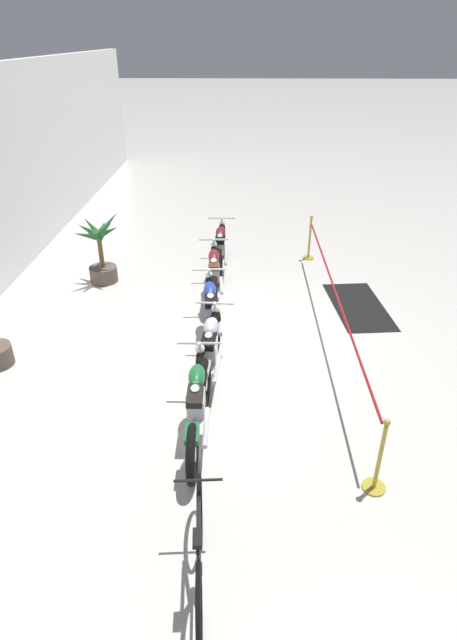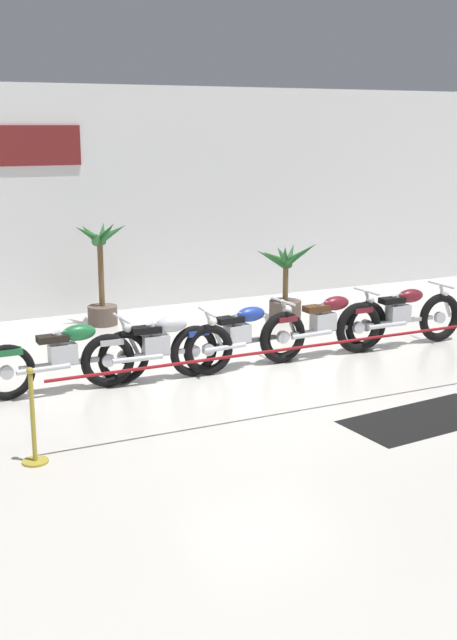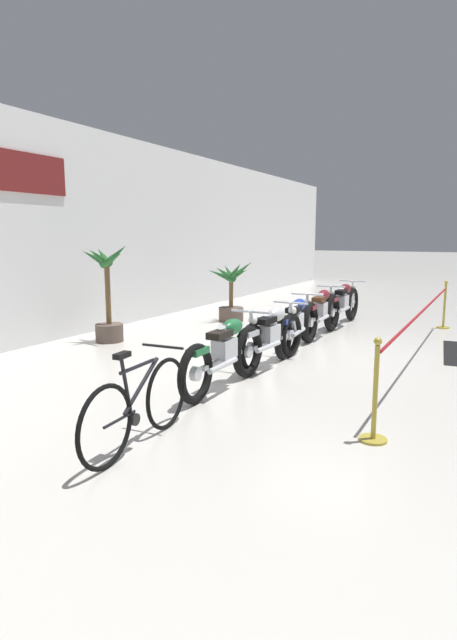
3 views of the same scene
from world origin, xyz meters
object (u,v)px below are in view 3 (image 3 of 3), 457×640
object	(u,v)px
motorcycle_silver_1	(271,337)
potted_palm_right_of_row	(231,294)
motorcycle_blue_2	(296,324)
motorcycle_maroon_4	(343,304)
potted_palm_left_of_row	(108,297)
bicycle	(139,406)
stanchion_mid_left	(444,312)
motorcycle_green_0	(227,352)
stanchion_far_left	(412,334)
motorcycle_maroon_3	(321,312)

from	to	relation	value
motorcycle_silver_1	potted_palm_right_of_row	size ratio (longest dim) A/B	1.48
motorcycle_blue_2	motorcycle_maroon_4	bearing A→B (deg)	-1.11
motorcycle_blue_2	potted_palm_left_of_row	bearing A→B (deg)	107.37
motorcycle_silver_1	potted_palm_right_of_row	xyz separation A→B (m)	(3.41, 2.52, 0.19)
motorcycle_blue_2	bicycle	world-z (taller)	bicycle
motorcycle_silver_1	potted_palm_right_of_row	bearing A→B (deg)	36.45
motorcycle_blue_2	stanchion_mid_left	bearing A→B (deg)	-31.12
motorcycle_green_0	motorcycle_silver_1	bearing A→B (deg)	-4.50
motorcycle_green_0	stanchion_far_left	world-z (taller)	stanchion_far_left
motorcycle_green_0	stanchion_mid_left	bearing A→B (deg)	-19.58
motorcycle_green_0	motorcycle_blue_2	distance (m)	2.55
motorcycle_green_0	motorcycle_maroon_3	world-z (taller)	motorcycle_maroon_3
motorcycle_blue_2	stanchion_far_left	world-z (taller)	stanchion_far_left
motorcycle_maroon_4	bicycle	world-z (taller)	bicycle
motorcycle_maroon_3	stanchion_mid_left	size ratio (longest dim) A/B	2.22
potted_palm_left_of_row	stanchion_far_left	xyz separation A→B (m)	(-0.15, -5.55, -0.17)
bicycle	stanchion_far_left	bearing A→B (deg)	-29.57
motorcycle_blue_2	potted_palm_left_of_row	size ratio (longest dim) A/B	1.18
potted_palm_right_of_row	stanchion_mid_left	bearing A→B (deg)	-73.00
motorcycle_silver_1	bicycle	bearing A→B (deg)	-178.35
bicycle	stanchion_far_left	size ratio (longest dim) A/B	0.25
motorcycle_green_0	motorcycle_maroon_3	distance (m)	4.03
motorcycle_green_0	potted_palm_right_of_row	distance (m)	5.28
motorcycle_maroon_4	bicycle	xyz separation A→B (m)	(-7.52, -0.11, -0.08)
potted_palm_left_of_row	stanchion_far_left	world-z (taller)	potted_palm_left_of_row
stanchion_far_left	motorcycle_blue_2	bearing A→B (deg)	60.15
potted_palm_left_of_row	stanchion_mid_left	distance (m)	7.23
stanchion_mid_left	potted_palm_left_of_row	bearing A→B (deg)	129.66
motorcycle_blue_2	motorcycle_maroon_3	world-z (taller)	motorcycle_maroon_3
stanchion_mid_left	motorcycle_green_0	bearing A→B (deg)	160.42
motorcycle_maroon_3	potted_palm_left_of_row	bearing A→B (deg)	126.78
motorcycle_maroon_4	stanchion_mid_left	bearing A→B (deg)	-71.34
motorcycle_silver_1	motorcycle_maroon_3	xyz separation A→B (m)	(2.76, 0.08, 0.01)
motorcycle_green_0	stanchion_far_left	size ratio (longest dim) A/B	0.33
bicycle	motorcycle_maroon_4	bearing A→B (deg)	0.84
motorcycle_blue_2	motorcycle_maroon_3	xyz separation A→B (m)	(1.47, 0.02, 0.01)
potted_palm_left_of_row	motorcycle_silver_1	bearing A→B (deg)	-93.54
motorcycle_green_0	motorcycle_blue_2	size ratio (longest dim) A/B	1.03
motorcycle_green_0	stanchion_mid_left	world-z (taller)	stanchion_mid_left
potted_palm_left_of_row	potted_palm_right_of_row	size ratio (longest dim) A/B	1.29
motorcycle_maroon_3	stanchion_far_left	size ratio (longest dim) A/B	0.33
motorcycle_blue_2	potted_palm_right_of_row	size ratio (longest dim) A/B	1.53
motorcycle_green_0	motorcycle_maroon_4	distance (m)	5.39
motorcycle_maroon_3	bicycle	distance (m)	6.17
motorcycle_silver_1	motorcycle_maroon_3	distance (m)	2.76
motorcycle_silver_1	motorcycle_maroon_4	bearing A→B (deg)	0.17
motorcycle_maroon_4	motorcycle_maroon_3	bearing A→B (deg)	176.99
potted_palm_right_of_row	potted_palm_left_of_row	bearing A→B (deg)	163.23
motorcycle_maroon_3	motorcycle_maroon_4	bearing A→B (deg)	-3.01
motorcycle_green_0	stanchion_mid_left	distance (m)	6.46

